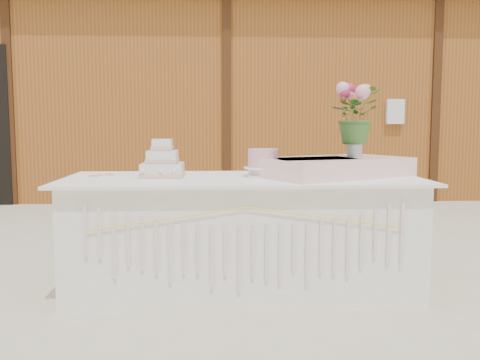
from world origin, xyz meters
name	(u,v)px	position (x,y,z in m)	size (l,w,h in m)	color
ground	(242,288)	(0.00, 0.00, 0.00)	(80.00, 80.00, 0.00)	beige
barn	(223,93)	(-0.01, 5.99, 1.68)	(12.60, 4.60, 3.30)	brown
cake_table	(242,233)	(0.00, 0.00, 0.39)	(2.40, 1.00, 0.77)	white
wedding_cake	(163,164)	(-0.54, 0.07, 0.86)	(0.29, 0.29, 0.26)	silver
pink_cake_stand	(263,161)	(0.14, 0.04, 0.88)	(0.26, 0.26, 0.19)	white
satin_runner	(333,167)	(0.63, 0.05, 0.83)	(1.01, 0.59, 0.13)	beige
flower_vase	(355,147)	(0.79, 0.08, 0.97)	(0.10, 0.10, 0.14)	silver
bouquet	(356,109)	(0.79, 0.08, 1.23)	(0.35, 0.30, 0.39)	#3A6528
loose_flowers	(98,176)	(-0.98, 0.06, 0.78)	(0.12, 0.29, 0.02)	pink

